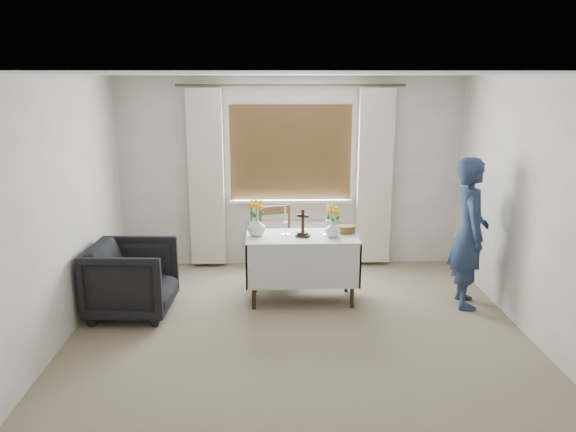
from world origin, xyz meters
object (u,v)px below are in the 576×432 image
object	(u,v)px
person	(469,233)
flower_vase_left	(256,226)
wooden_chair	(279,246)
altar_table	(302,268)
armchair	(132,279)
wooden_cross	(303,223)
flower_vase_right	(333,229)

from	to	relation	value
person	flower_vase_left	bearing A→B (deg)	91.98
person	wooden_chair	bearing A→B (deg)	76.53
wooden_chair	flower_vase_left	size ratio (longest dim) A/B	4.38
altar_table	flower_vase_left	size ratio (longest dim) A/B	5.79
armchair	flower_vase_left	xyz separation A→B (m)	(1.32, 0.34, 0.48)
wooden_chair	wooden_cross	world-z (taller)	wooden_cross
person	wooden_cross	world-z (taller)	person
altar_table	flower_vase_left	bearing A→B (deg)	177.23
person	flower_vase_right	world-z (taller)	person
armchair	person	bearing A→B (deg)	-85.17
altar_table	armchair	size ratio (longest dim) A/B	1.44
altar_table	person	size ratio (longest dim) A/B	0.75
altar_table	wooden_chair	distance (m)	0.65
person	wooden_cross	size ratio (longest dim) A/B	5.27
wooden_chair	flower_vase_right	size ratio (longest dim) A/B	5.16
wooden_cross	altar_table	bearing A→B (deg)	120.80
flower_vase_left	wooden_chair	bearing A→B (deg)	66.00
armchair	flower_vase_right	xyz separation A→B (m)	(2.16, 0.27, 0.46)
altar_table	wooden_cross	size ratio (longest dim) A/B	3.94
person	wooden_cross	xyz separation A→B (m)	(-1.81, 0.15, 0.09)
wooden_chair	person	bearing A→B (deg)	-34.53
altar_table	flower_vase_left	world-z (taller)	flower_vase_left
altar_table	flower_vase_right	bearing A→B (deg)	-8.86
altar_table	wooden_chair	world-z (taller)	wooden_chair
wooden_chair	person	distance (m)	2.24
altar_table	wooden_cross	bearing A→B (deg)	-82.23
person	altar_table	bearing A→B (deg)	91.31
flower_vase_left	flower_vase_right	xyz separation A→B (m)	(0.84, -0.08, -0.02)
armchair	person	size ratio (longest dim) A/B	0.52
armchair	wooden_cross	size ratio (longest dim) A/B	2.73
armchair	person	xyz separation A→B (m)	(3.64, 0.13, 0.44)
wooden_chair	person	world-z (taller)	person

